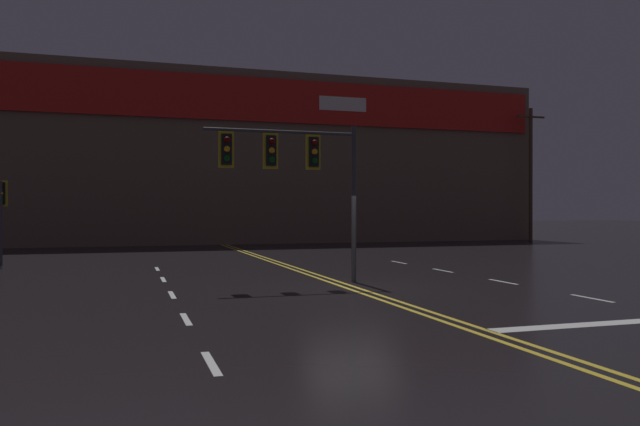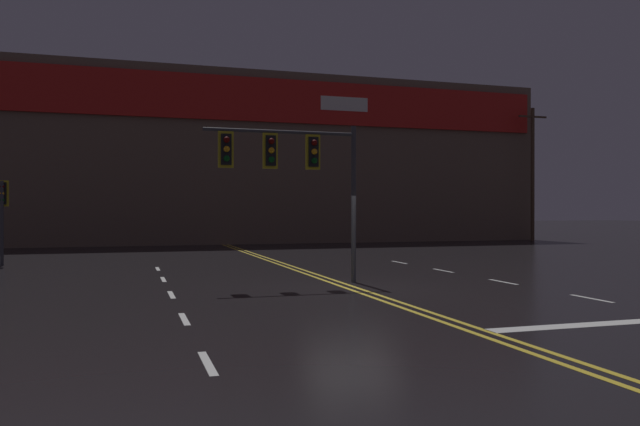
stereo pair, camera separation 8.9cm
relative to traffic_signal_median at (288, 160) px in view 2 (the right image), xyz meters
name	(u,v)px [view 2 (the right image)]	position (x,y,z in m)	size (l,w,h in m)	color
ground_plane	(351,288)	(1.42, -1.24, -3.50)	(200.00, 200.00, 0.00)	black
road_markings	(399,292)	(2.28, -2.40, -3.49)	(13.96, 60.00, 0.01)	gold
traffic_signal_median	(288,160)	(0.00, 0.00, 0.00)	(4.39, 0.36, 4.52)	#38383D
traffic_signal_corner_northwest	(2,203)	(-8.85, 9.25, -1.13)	(0.42, 0.36, 3.23)	#38383D
building_backdrop	(214,162)	(1.42, 26.19, 1.97)	(43.80, 10.23, 10.89)	brown
utility_pole_row	(199,159)	(-0.26, 20.16, 1.62)	(45.75, 0.26, 10.36)	#4C3828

